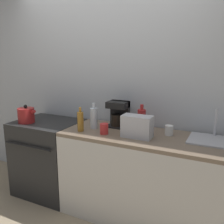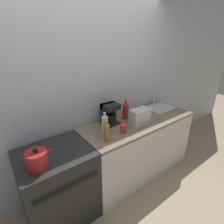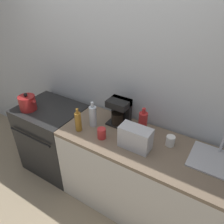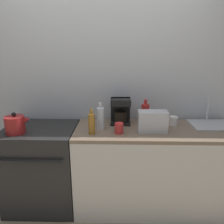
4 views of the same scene
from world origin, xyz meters
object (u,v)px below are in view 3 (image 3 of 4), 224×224
(toaster, at_px, (135,138))
(bottle_red, at_px, (143,122))
(bottle_amber, at_px, (78,121))
(stove, at_px, (54,138))
(coffee_maker, at_px, (120,111))
(kettle, at_px, (28,103))
(bottle_clear, at_px, (93,116))
(cup_white, at_px, (170,141))
(cup_red, at_px, (102,133))

(toaster, distance_m, bottle_red, 0.25)
(bottle_amber, distance_m, bottle_red, 0.64)
(stove, height_order, coffee_maker, coffee_maker)
(coffee_maker, bearing_deg, bottle_amber, -131.00)
(kettle, relative_size, bottle_amber, 0.95)
(coffee_maker, bearing_deg, kettle, -162.56)
(bottle_amber, bearing_deg, bottle_clear, 62.04)
(kettle, xyz_separation_m, bottle_red, (1.32, 0.32, 0.03))
(kettle, xyz_separation_m, cup_white, (1.63, 0.27, -0.04))
(bottle_red, bearing_deg, stove, -171.32)
(toaster, bearing_deg, cup_red, -171.47)
(cup_white, bearing_deg, bottle_red, 170.85)
(bottle_amber, bearing_deg, stove, 166.04)
(bottle_amber, height_order, bottle_clear, bottle_clear)
(bottle_red, bearing_deg, toaster, -80.14)
(kettle, bearing_deg, bottle_amber, -0.11)
(bottle_red, xyz_separation_m, cup_white, (0.31, -0.05, -0.07))
(coffee_maker, xyz_separation_m, bottle_red, (0.27, -0.01, -0.04))
(toaster, bearing_deg, cup_white, 36.71)
(toaster, bearing_deg, bottle_clear, 171.92)
(cup_white, bearing_deg, stove, -175.09)
(toaster, xyz_separation_m, cup_red, (-0.33, -0.05, -0.05))
(coffee_maker, xyz_separation_m, bottle_amber, (-0.29, -0.33, -0.04))
(stove, height_order, kettle, kettle)
(kettle, relative_size, bottle_clear, 0.86)
(stove, xyz_separation_m, bottle_red, (1.14, 0.17, 0.56))
(bottle_red, bearing_deg, bottle_clear, -160.40)
(bottle_clear, bearing_deg, bottle_amber, -117.96)
(bottle_amber, relative_size, bottle_clear, 0.91)
(stove, distance_m, bottle_amber, 0.81)
(stove, bearing_deg, bottle_clear, 0.12)
(stove, distance_m, bottle_clear, 0.86)
(bottle_clear, relative_size, cup_red, 2.62)
(cup_red, bearing_deg, stove, 171.69)
(bottle_clear, bearing_deg, cup_red, -32.99)
(bottle_red, bearing_deg, bottle_amber, -150.51)
(bottle_amber, height_order, cup_red, bottle_amber)
(stove, height_order, cup_white, cup_white)
(bottle_red, distance_m, bottle_clear, 0.51)
(bottle_clear, bearing_deg, cup_white, 8.81)
(bottle_amber, bearing_deg, cup_red, 4.22)
(kettle, relative_size, toaster, 0.83)
(bottle_clear, xyz_separation_m, cup_red, (0.19, -0.13, -0.06))
(coffee_maker, bearing_deg, toaster, -39.33)
(bottle_red, relative_size, bottle_clear, 0.98)
(toaster, xyz_separation_m, coffee_maker, (-0.32, 0.26, 0.04))
(kettle, height_order, bottle_amber, bottle_amber)
(coffee_maker, height_order, cup_white, coffee_maker)
(toaster, height_order, bottle_amber, bottle_amber)
(cup_red, xyz_separation_m, cup_white, (0.60, 0.25, -0.00))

